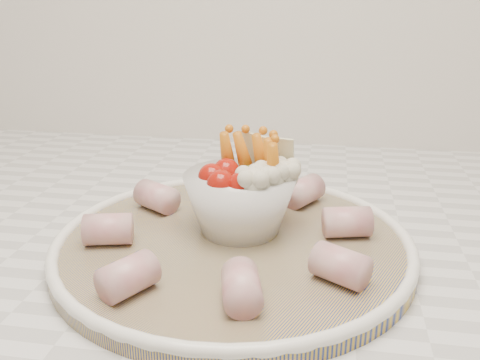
# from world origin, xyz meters

# --- Properties ---
(serving_platter) EXTENTS (0.47, 0.47, 0.02)m
(serving_platter) POSITION_xyz_m (-0.06, 1.34, 0.93)
(serving_platter) COLOR navy
(serving_platter) RESTS_ON kitchen_counter
(veggie_bowl) EXTENTS (0.12, 0.12, 0.10)m
(veggie_bowl) POSITION_xyz_m (-0.06, 1.37, 0.97)
(veggie_bowl) COLOR silver
(veggie_bowl) RESTS_ON serving_platter
(cured_meat_rolls) EXTENTS (0.29, 0.29, 0.03)m
(cured_meat_rolls) POSITION_xyz_m (-0.06, 1.34, 0.95)
(cured_meat_rolls) COLOR #B8545E
(cured_meat_rolls) RESTS_ON serving_platter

